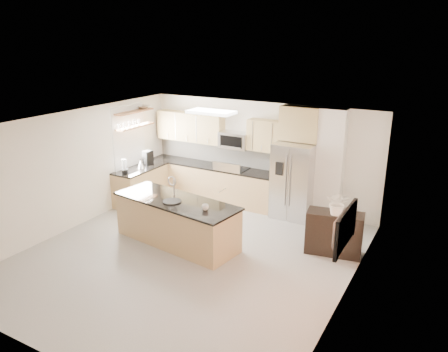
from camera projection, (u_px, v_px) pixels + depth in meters
The scene contains 27 objects.
floor at pixel (188, 256), 8.53m from camera, with size 6.50×6.50×0.00m, color #A6A49E.
ceiling at pixel (184, 125), 7.73m from camera, with size 6.00×6.50×0.02m, color white.
wall_back at pixel (260, 154), 10.83m from camera, with size 6.00×0.02×2.60m, color white.
wall_front at pixel (40, 272), 5.44m from camera, with size 6.00×0.02×2.60m, color white.
wall_left at pixel (72, 170), 9.53m from camera, with size 0.02×6.50×2.60m, color white.
wall_right at pixel (347, 226), 6.73m from camera, with size 0.02×6.50×2.60m, color white.
back_counter at pixel (211, 182), 11.39m from camera, with size 3.55×0.66×1.44m.
left_counter at pixel (141, 185), 11.17m from camera, with size 0.66×1.50×0.92m.
range at pixel (232, 186), 11.09m from camera, with size 0.76×0.64×1.14m.
upper_cabinets at pixel (211, 129), 11.14m from camera, with size 3.50×0.33×0.75m.
microwave at pixel (235, 140), 10.84m from camera, with size 0.76×0.40×0.40m.
refrigerator at pixel (294, 181), 10.15m from camera, with size 0.92×0.78×1.78m.
partition_column at pixel (330, 166), 9.85m from camera, with size 0.60×0.30×2.60m, color white.
window at pixel (129, 138), 10.95m from camera, with size 0.04×1.15×1.65m.
shelf_lower at pixel (135, 126), 10.88m from camera, with size 0.30×1.20×0.04m, color #985A3C.
shelf_upper at pixel (134, 111), 10.77m from camera, with size 0.30×1.20×0.04m, color #985A3C.
ceiling_fixture at pixel (211, 112), 9.26m from camera, with size 1.00×0.50×0.06m, color white.
island at pixel (177, 221), 8.96m from camera, with size 2.83×1.35×1.36m.
credenza at pixel (334, 233), 8.52m from camera, with size 1.07×0.45×0.86m, color black.
cup at pixel (205, 207), 8.30m from camera, with size 0.13×0.13×0.11m, color white.
platter at pixel (172, 201), 8.72m from camera, with size 0.37×0.37×0.02m, color black.
blender at pixel (125, 167), 10.52m from camera, with size 0.16×0.16×0.36m.
kettle at pixel (141, 164), 10.96m from camera, with size 0.20×0.20×0.25m.
coffee_maker at pixel (148, 158), 11.28m from camera, with size 0.23×0.26×0.36m.
bowl at pixel (144, 107), 11.07m from camera, with size 0.42×0.42×0.10m, color silver.
flower_vase at pixel (339, 197), 8.19m from camera, with size 0.65×0.57×0.72m, color white.
television at pixel (338, 227), 6.59m from camera, with size 1.08×0.14×0.62m, color black.
Camera 1 is at (4.36, -6.31, 4.11)m, focal length 35.00 mm.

